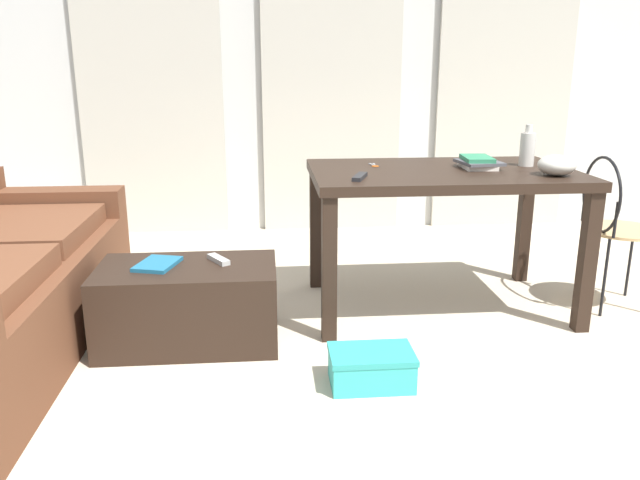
{
  "coord_description": "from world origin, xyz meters",
  "views": [
    {
      "loc": [
        -0.53,
        -1.6,
        1.3
      ],
      "look_at": [
        -0.25,
        1.5,
        0.42
      ],
      "focal_mm": 35.15,
      "sensor_mm": 36.0,
      "label": 1
    }
  ],
  "objects_px": {
    "book_stack": "(478,162)",
    "magazine": "(158,264)",
    "tv_remote_primary": "(218,259)",
    "bowl": "(557,165)",
    "shoebox": "(371,368)",
    "bottle_near": "(527,148)",
    "wire_chair": "(612,217)",
    "coffee_table": "(189,304)",
    "tv_remote_on_table": "(360,177)",
    "craft_table": "(442,188)",
    "scissors": "(374,165)"
  },
  "relations": [
    {
      "from": "coffee_table",
      "to": "tv_remote_on_table",
      "type": "distance_m",
      "value": 1.02
    },
    {
      "from": "tv_remote_on_table",
      "to": "magazine",
      "type": "xyz_separation_m",
      "value": [
        -0.97,
        -0.1,
        -0.38
      ]
    },
    {
      "from": "shoebox",
      "to": "scissors",
      "type": "bearing_deg",
      "value": 80.43
    },
    {
      "from": "book_stack",
      "to": "bottle_near",
      "type": "bearing_deg",
      "value": 9.83
    },
    {
      "from": "book_stack",
      "to": "magazine",
      "type": "relative_size",
      "value": 1.12
    },
    {
      "from": "wire_chair",
      "to": "bowl",
      "type": "distance_m",
      "value": 0.53
    },
    {
      "from": "bowl",
      "to": "tv_remote_on_table",
      "type": "distance_m",
      "value": 0.98
    },
    {
      "from": "book_stack",
      "to": "magazine",
      "type": "height_order",
      "value": "book_stack"
    },
    {
      "from": "coffee_table",
      "to": "shoebox",
      "type": "bearing_deg",
      "value": -31.63
    },
    {
      "from": "bowl",
      "to": "magazine",
      "type": "height_order",
      "value": "bowl"
    },
    {
      "from": "magazine",
      "to": "tv_remote_on_table",
      "type": "bearing_deg",
      "value": 21.72
    },
    {
      "from": "bottle_near",
      "to": "scissors",
      "type": "bearing_deg",
      "value": 175.09
    },
    {
      "from": "tv_remote_on_table",
      "to": "tv_remote_primary",
      "type": "xyz_separation_m",
      "value": [
        -0.69,
        -0.06,
        -0.38
      ]
    },
    {
      "from": "bowl",
      "to": "scissors",
      "type": "distance_m",
      "value": 0.93
    },
    {
      "from": "coffee_table",
      "to": "book_stack",
      "type": "relative_size",
      "value": 3.27
    },
    {
      "from": "bottle_near",
      "to": "magazine",
      "type": "xyz_separation_m",
      "value": [
        -1.92,
        -0.41,
        -0.47
      ]
    },
    {
      "from": "craft_table",
      "to": "tv_remote_primary",
      "type": "relative_size",
      "value": 8.54
    },
    {
      "from": "tv_remote_on_table",
      "to": "scissors",
      "type": "height_order",
      "value": "tv_remote_on_table"
    },
    {
      "from": "magazine",
      "to": "coffee_table",
      "type": "bearing_deg",
      "value": 8.34
    },
    {
      "from": "coffee_table",
      "to": "craft_table",
      "type": "xyz_separation_m",
      "value": [
        1.31,
        0.35,
        0.48
      ]
    },
    {
      "from": "bowl",
      "to": "magazine",
      "type": "distance_m",
      "value": 2.0
    },
    {
      "from": "bottle_near",
      "to": "shoebox",
      "type": "distance_m",
      "value": 1.56
    },
    {
      "from": "coffee_table",
      "to": "tv_remote_on_table",
      "type": "bearing_deg",
      "value": 8.13
    },
    {
      "from": "magazine",
      "to": "shoebox",
      "type": "relative_size",
      "value": 0.65
    },
    {
      "from": "coffee_table",
      "to": "tv_remote_on_table",
      "type": "xyz_separation_m",
      "value": [
        0.83,
        0.12,
        0.58
      ]
    },
    {
      "from": "shoebox",
      "to": "bottle_near",
      "type": "bearing_deg",
      "value": 43.02
    },
    {
      "from": "tv_remote_primary",
      "to": "magazine",
      "type": "relative_size",
      "value": 0.71
    },
    {
      "from": "tv_remote_on_table",
      "to": "shoebox",
      "type": "bearing_deg",
      "value": -73.2
    },
    {
      "from": "book_stack",
      "to": "tv_remote_primary",
      "type": "distance_m",
      "value": 1.45
    },
    {
      "from": "craft_table",
      "to": "bottle_near",
      "type": "xyz_separation_m",
      "value": [
        0.48,
        0.08,
        0.19
      ]
    },
    {
      "from": "book_stack",
      "to": "tv_remote_on_table",
      "type": "relative_size",
      "value": 1.4
    },
    {
      "from": "magazine",
      "to": "wire_chair",
      "type": "bearing_deg",
      "value": 21.9
    },
    {
      "from": "bottle_near",
      "to": "wire_chair",
      "type": "bearing_deg",
      "value": -19.36
    },
    {
      "from": "shoebox",
      "to": "magazine",
      "type": "bearing_deg",
      "value": 151.37
    },
    {
      "from": "scissors",
      "to": "magazine",
      "type": "relative_size",
      "value": 0.48
    },
    {
      "from": "coffee_table",
      "to": "scissors",
      "type": "relative_size",
      "value": 7.71
    },
    {
      "from": "scissors",
      "to": "coffee_table",
      "type": "bearing_deg",
      "value": -152.85
    },
    {
      "from": "bottle_near",
      "to": "magazine",
      "type": "bearing_deg",
      "value": -167.99
    },
    {
      "from": "bottle_near",
      "to": "book_stack",
      "type": "relative_size",
      "value": 0.87
    },
    {
      "from": "coffee_table",
      "to": "magazine",
      "type": "bearing_deg",
      "value": 172.62
    },
    {
      "from": "bottle_near",
      "to": "tv_remote_primary",
      "type": "bearing_deg",
      "value": -167.28
    },
    {
      "from": "coffee_table",
      "to": "wire_chair",
      "type": "relative_size",
      "value": 1.0
    },
    {
      "from": "coffee_table",
      "to": "magazine",
      "type": "xyz_separation_m",
      "value": [
        -0.13,
        0.02,
        0.2
      ]
    },
    {
      "from": "bowl",
      "to": "shoebox",
      "type": "xyz_separation_m",
      "value": [
        -1.01,
        -0.62,
        -0.74
      ]
    },
    {
      "from": "craft_table",
      "to": "book_stack",
      "type": "bearing_deg",
      "value": 8.42
    },
    {
      "from": "bowl",
      "to": "shoebox",
      "type": "relative_size",
      "value": 0.53
    },
    {
      "from": "coffee_table",
      "to": "scissors",
      "type": "xyz_separation_m",
      "value": [
        0.97,
        0.5,
        0.58
      ]
    },
    {
      "from": "tv_remote_on_table",
      "to": "scissors",
      "type": "xyz_separation_m",
      "value": [
        0.14,
        0.38,
        -0.01
      ]
    },
    {
      "from": "bottle_near",
      "to": "magazine",
      "type": "distance_m",
      "value": 2.02
    },
    {
      "from": "craft_table",
      "to": "bowl",
      "type": "relative_size",
      "value": 7.44
    }
  ]
}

